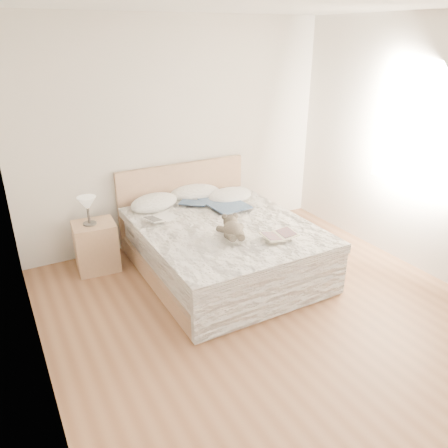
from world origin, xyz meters
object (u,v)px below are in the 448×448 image
at_px(photo_book, 160,219).
at_px(table_lamp, 87,205).
at_px(childrens_book, 279,236).
at_px(nightstand, 96,246).
at_px(teddy_bear, 233,236).
at_px(bed, 220,245).

bearing_deg(photo_book, table_lamp, 131.58).
relative_size(table_lamp, childrens_book, 0.88).
height_order(table_lamp, photo_book, table_lamp).
height_order(nightstand, teddy_bear, teddy_bear).
relative_size(nightstand, photo_book, 1.70).
height_order(bed, photo_book, bed).
distance_m(bed, table_lamp, 1.51).
distance_m(table_lamp, teddy_bear, 1.64).
bearing_deg(nightstand, teddy_bear, -47.44).
relative_size(photo_book, teddy_bear, 0.94).
bearing_deg(table_lamp, photo_book, -29.76).
distance_m(nightstand, table_lamp, 0.51).
bearing_deg(bed, table_lamp, 151.25).
bearing_deg(nightstand, table_lamp, -179.54).
distance_m(photo_book, childrens_book, 1.32).
bearing_deg(bed, photo_book, 152.45).
bearing_deg(nightstand, bed, -29.50).
height_order(bed, table_lamp, bed).
relative_size(table_lamp, teddy_bear, 0.91).
bearing_deg(bed, nightstand, 150.50).
height_order(photo_book, childrens_book, same).
bearing_deg(teddy_bear, childrens_book, -8.90).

